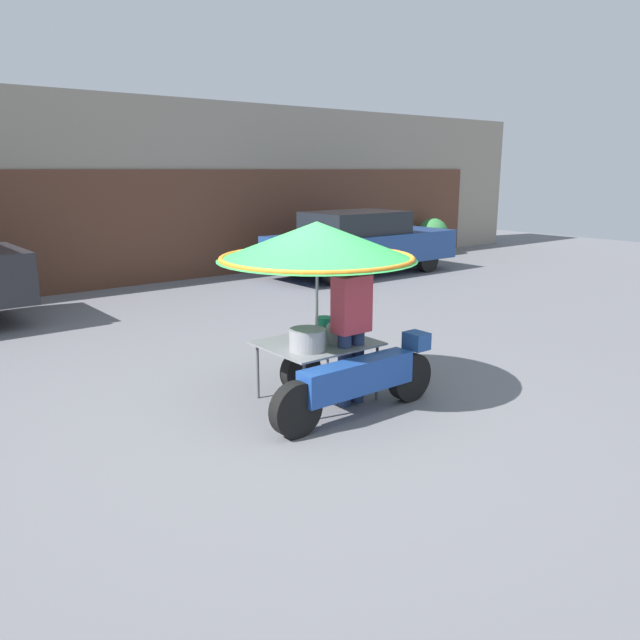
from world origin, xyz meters
name	(u,v)px	position (x,y,z in m)	size (l,w,h in m)	color
ground_plane	(314,412)	(0.00, 0.00, 0.00)	(36.00, 36.00, 0.00)	slate
shopfront_building	(43,193)	(0.00, 9.00, 1.93)	(28.00, 2.06, 3.88)	gray
vendor_motorcycle_cart	(320,260)	(0.26, 0.22, 1.50)	(2.04, 2.04, 1.89)	black
vendor_person	(351,322)	(0.45, -0.05, 0.88)	(0.38, 0.22, 1.57)	navy
parked_car	(361,242)	(6.11, 6.05, 0.76)	(4.63, 1.72, 1.47)	black
potted_plant	(433,234)	(10.14, 7.42, 0.58)	(0.89, 0.89, 1.04)	brown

